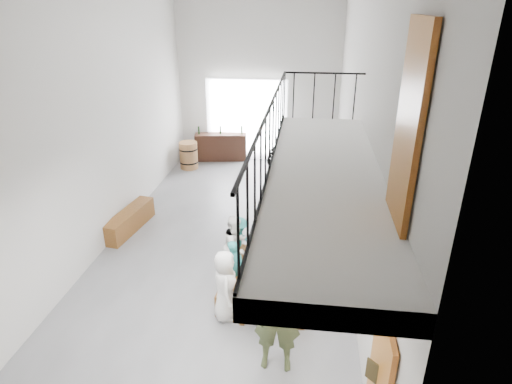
# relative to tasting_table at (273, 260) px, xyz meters

# --- Properties ---
(floor) EXTENTS (12.00, 12.00, 0.00)m
(floor) POSITION_rel_tasting_table_xyz_m (-1.23, 1.75, -0.71)
(floor) COLOR slate
(floor) RESTS_ON ground
(room_walls) EXTENTS (12.00, 12.00, 12.00)m
(room_walls) POSITION_rel_tasting_table_xyz_m (-1.23, 1.75, 2.85)
(room_walls) COLOR silver
(room_walls) RESTS_ON ground
(gateway_portal) EXTENTS (2.80, 0.08, 2.80)m
(gateway_portal) POSITION_rel_tasting_table_xyz_m (-1.63, 7.69, 0.69)
(gateway_portal) COLOR white
(gateway_portal) RESTS_ON ground
(right_wall_decor) EXTENTS (0.07, 8.28, 5.07)m
(right_wall_decor) POSITION_rel_tasting_table_xyz_m (1.47, -0.12, 1.04)
(right_wall_decor) COLOR #A65C17
(right_wall_decor) RESTS_ON ground
(balcony) EXTENTS (1.52, 5.62, 4.00)m
(balcony) POSITION_rel_tasting_table_xyz_m (0.75, -1.38, 2.26)
(balcony) COLOR white
(balcony) RESTS_ON ground
(tasting_table) EXTENTS (1.08, 2.42, 0.79)m
(tasting_table) POSITION_rel_tasting_table_xyz_m (0.00, 0.00, 0.00)
(tasting_table) COLOR brown
(tasting_table) RESTS_ON ground
(bench_inner) EXTENTS (0.50, 1.89, 0.43)m
(bench_inner) POSITION_rel_tasting_table_xyz_m (-0.71, 0.03, -0.49)
(bench_inner) COLOR brown
(bench_inner) RESTS_ON ground
(bench_wall) EXTENTS (0.29, 2.01, 0.46)m
(bench_wall) POSITION_rel_tasting_table_xyz_m (0.52, -0.03, -0.48)
(bench_wall) COLOR brown
(bench_wall) RESTS_ON ground
(tableware) EXTENTS (0.56, 1.20, 0.35)m
(tableware) POSITION_rel_tasting_table_xyz_m (0.03, 0.17, 0.23)
(tableware) COLOR black
(tableware) RESTS_ON tasting_table
(side_bench) EXTENTS (0.65, 1.85, 0.51)m
(side_bench) POSITION_rel_tasting_table_xyz_m (-3.73, 2.02, -0.45)
(side_bench) COLOR brown
(side_bench) RESTS_ON ground
(oak_barrel) EXTENTS (0.62, 0.62, 0.91)m
(oak_barrel) POSITION_rel_tasting_table_xyz_m (-3.42, 6.42, -0.25)
(oak_barrel) COLOR olive
(oak_barrel) RESTS_ON ground
(serving_counter) EXTENTS (1.85, 0.77, 0.95)m
(serving_counter) POSITION_rel_tasting_table_xyz_m (-2.52, 7.40, -0.23)
(serving_counter) COLOR #341A0F
(serving_counter) RESTS_ON ground
(counter_bottles) EXTENTS (1.54, 0.31, 0.28)m
(counter_bottles) POSITION_rel_tasting_table_xyz_m (-2.52, 7.41, 0.38)
(counter_bottles) COLOR black
(counter_bottles) RESTS_ON serving_counter
(guest_left_a) EXTENTS (0.56, 0.73, 1.33)m
(guest_left_a) POSITION_rel_tasting_table_xyz_m (-0.77, -0.83, -0.04)
(guest_left_a) COLOR white
(guest_left_a) RESTS_ON ground
(guest_left_b) EXTENTS (0.41, 0.48, 1.13)m
(guest_left_b) POSITION_rel_tasting_table_xyz_m (-0.72, -0.13, -0.14)
(guest_left_b) COLOR teal
(guest_left_b) RESTS_ON ground
(guest_left_c) EXTENTS (0.70, 0.79, 1.33)m
(guest_left_c) POSITION_rel_tasting_table_xyz_m (-0.80, 0.49, -0.04)
(guest_left_c) COLOR white
(guest_left_c) RESTS_ON ground
(guest_left_d) EXTENTS (0.57, 0.78, 1.08)m
(guest_left_d) POSITION_rel_tasting_table_xyz_m (-0.80, 0.90, -0.16)
(guest_left_d) COLOR teal
(guest_left_d) RESTS_ON ground
(guest_right_a) EXTENTS (0.50, 0.74, 1.17)m
(guest_right_a) POSITION_rel_tasting_table_xyz_m (0.49, -0.59, -0.12)
(guest_right_a) COLOR red
(guest_right_a) RESTS_ON ground
(guest_right_b) EXTENTS (0.49, 1.22, 1.28)m
(guest_right_b) POSITION_rel_tasting_table_xyz_m (0.61, 0.04, -0.07)
(guest_right_b) COLOR black
(guest_right_b) RESTS_ON ground
(guest_right_c) EXTENTS (0.56, 0.67, 1.18)m
(guest_right_c) POSITION_rel_tasting_table_xyz_m (0.61, 0.73, -0.12)
(guest_right_c) COLOR white
(guest_right_c) RESTS_ON ground
(host_standing) EXTENTS (0.71, 0.47, 1.94)m
(host_standing) POSITION_rel_tasting_table_xyz_m (0.23, -1.84, 0.26)
(host_standing) COLOR #495530
(host_standing) RESTS_ON ground
(potted_plant) EXTENTS (0.41, 0.38, 0.39)m
(potted_plant) POSITION_rel_tasting_table_xyz_m (1.22, 2.00, -0.51)
(potted_plant) COLOR #18511F
(potted_plant) RESTS_ON ground
(bicycle_near) EXTENTS (1.76, 0.73, 0.90)m
(bicycle_near) POSITION_rel_tasting_table_xyz_m (0.06, 7.35, -0.26)
(bicycle_near) COLOR black
(bicycle_near) RESTS_ON ground
(bicycle_far) EXTENTS (1.85, 1.06, 1.07)m
(bicycle_far) POSITION_rel_tasting_table_xyz_m (0.06, 6.82, -0.17)
(bicycle_far) COLOR black
(bicycle_far) RESTS_ON ground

